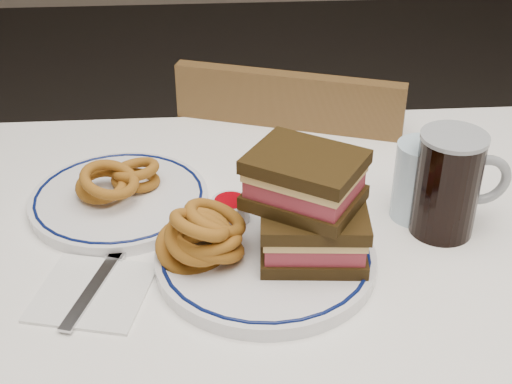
{
  "coord_description": "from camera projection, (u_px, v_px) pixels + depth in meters",
  "views": [
    {
      "loc": [
        -0.12,
        -0.71,
        1.3
      ],
      "look_at": [
        -0.07,
        0.03,
        0.84
      ],
      "focal_mm": 50.0,
      "sensor_mm": 36.0,
      "label": 1
    }
  ],
  "objects": [
    {
      "name": "dining_table",
      "position": [
        310.0,
        325.0,
        0.96
      ],
      "size": [
        1.27,
        0.87,
        0.75
      ],
      "color": "white",
      "rests_on": "floor"
    },
    {
      "name": "chair_far",
      "position": [
        296.0,
        229.0,
        1.47
      ],
      "size": [
        0.5,
        0.5,
        0.85
      ],
      "color": "#452D16",
      "rests_on": "floor"
    },
    {
      "name": "main_plate",
      "position": [
        266.0,
        258.0,
        0.89
      ],
      "size": [
        0.28,
        0.28,
        0.02
      ],
      "color": "white",
      "rests_on": "dining_table"
    },
    {
      "name": "reuben_sandwich",
      "position": [
        309.0,
        207.0,
        0.86
      ],
      "size": [
        0.16,
        0.16,
        0.13
      ],
      "color": "black",
      "rests_on": "main_plate"
    },
    {
      "name": "onion_rings_main",
      "position": [
        203.0,
        237.0,
        0.86
      ],
      "size": [
        0.12,
        0.11,
        0.11
      ],
      "color": "#65340D",
      "rests_on": "main_plate"
    },
    {
      "name": "ketchup_ramekin",
      "position": [
        230.0,
        208.0,
        0.94
      ],
      "size": [
        0.05,
        0.05,
        0.03
      ],
      "color": "silver",
      "rests_on": "main_plate"
    },
    {
      "name": "beer_mug",
      "position": [
        450.0,
        183.0,
        0.92
      ],
      "size": [
        0.13,
        0.09,
        0.14
      ],
      "color": "black",
      "rests_on": "dining_table"
    },
    {
      "name": "water_glass",
      "position": [
        419.0,
        181.0,
        0.96
      ],
      "size": [
        0.07,
        0.07,
        0.11
      ],
      "primitive_type": "cylinder",
      "color": "#ABC9DD",
      "rests_on": "dining_table"
    },
    {
      "name": "far_plate",
      "position": [
        119.0,
        199.0,
        1.01
      ],
      "size": [
        0.25,
        0.25,
        0.02
      ],
      "color": "white",
      "rests_on": "dining_table"
    },
    {
      "name": "onion_rings_far",
      "position": [
        119.0,
        179.0,
        1.0
      ],
      "size": [
        0.12,
        0.12,
        0.06
      ],
      "color": "#65340D",
      "rests_on": "far_plate"
    },
    {
      "name": "napkin_fork",
      "position": [
        94.0,
        290.0,
        0.85
      ],
      "size": [
        0.15,
        0.17,
        0.01
      ],
      "color": "white",
      "rests_on": "dining_table"
    }
  ]
}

